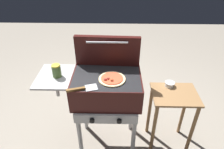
% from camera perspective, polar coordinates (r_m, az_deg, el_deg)
% --- Properties ---
extents(ground_plane, '(8.00, 8.00, 0.00)m').
position_cam_1_polar(ground_plane, '(2.47, -1.22, -18.11)').
color(ground_plane, gray).
extents(grill, '(0.96, 0.53, 0.90)m').
position_cam_1_polar(grill, '(1.93, -1.91, -4.11)').
color(grill, '#38110F').
rests_on(grill, ground_plane).
extents(grill_lid_open, '(0.63, 0.09, 0.30)m').
position_cam_1_polar(grill_lid_open, '(1.96, -1.32, 6.71)').
color(grill_lid_open, '#38110F').
rests_on(grill_lid_open, grill).
extents(pizza_pepperoni, '(0.24, 0.24, 0.04)m').
position_cam_1_polar(pizza_pepperoni, '(1.80, -0.05, -1.25)').
color(pizza_pepperoni, beige).
rests_on(pizza_pepperoni, grill).
extents(sauce_jar, '(0.08, 0.08, 0.12)m').
position_cam_1_polar(sauce_jar, '(1.88, -15.42, 1.00)').
color(sauce_jar, '#4C6B2D').
rests_on(sauce_jar, grill).
extents(spatula, '(0.27, 0.13, 0.02)m').
position_cam_1_polar(spatula, '(1.70, -8.43, -3.98)').
color(spatula, '#B7BABF').
rests_on(spatula, grill).
extents(prep_table, '(0.44, 0.36, 0.71)m').
position_cam_1_polar(prep_table, '(2.17, 16.58, -9.27)').
color(prep_table, olive).
rests_on(prep_table, ground_plane).
extents(topping_bowl_near, '(0.09, 0.09, 0.04)m').
position_cam_1_polar(topping_bowl_near, '(2.11, 15.99, -2.70)').
color(topping_bowl_near, silver).
rests_on(topping_bowl_near, prep_table).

